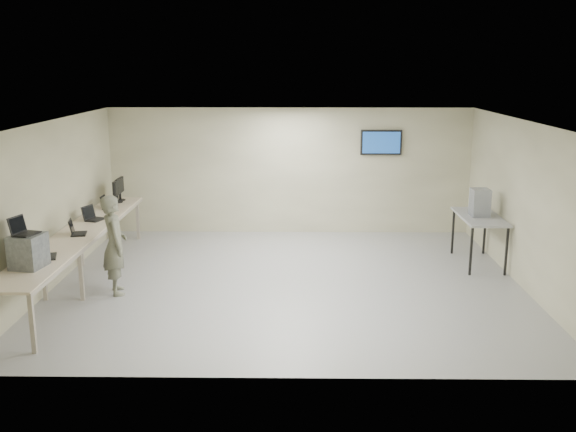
{
  "coord_description": "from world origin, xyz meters",
  "views": [
    {
      "loc": [
        0.15,
        -10.62,
        3.7
      ],
      "look_at": [
        0.0,
        0.2,
        1.15
      ],
      "focal_mm": 40.0,
      "sensor_mm": 36.0,
      "label": 1
    }
  ],
  "objects_px": {
    "equipment_box": "(28,251)",
    "side_table": "(480,219)",
    "soldier": "(115,245)",
    "workbench": "(80,236)"
  },
  "relations": [
    {
      "from": "workbench",
      "to": "side_table",
      "type": "relative_size",
      "value": 3.82
    },
    {
      "from": "workbench",
      "to": "equipment_box",
      "type": "distance_m",
      "value": 1.99
    },
    {
      "from": "side_table",
      "to": "equipment_box",
      "type": "bearing_deg",
      "value": -156.78
    },
    {
      "from": "equipment_box",
      "to": "side_table",
      "type": "relative_size",
      "value": 0.31
    },
    {
      "from": "equipment_box",
      "to": "soldier",
      "type": "xyz_separation_m",
      "value": [
        0.81,
        1.42,
        -0.31
      ]
    },
    {
      "from": "equipment_box",
      "to": "side_table",
      "type": "bearing_deg",
      "value": 31.73
    },
    {
      "from": "soldier",
      "to": "side_table",
      "type": "distance_m",
      "value": 6.65
    },
    {
      "from": "equipment_box",
      "to": "workbench",
      "type": "bearing_deg",
      "value": 96.68
    },
    {
      "from": "equipment_box",
      "to": "soldier",
      "type": "relative_size",
      "value": 0.29
    },
    {
      "from": "equipment_box",
      "to": "side_table",
      "type": "height_order",
      "value": "equipment_box"
    }
  ]
}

